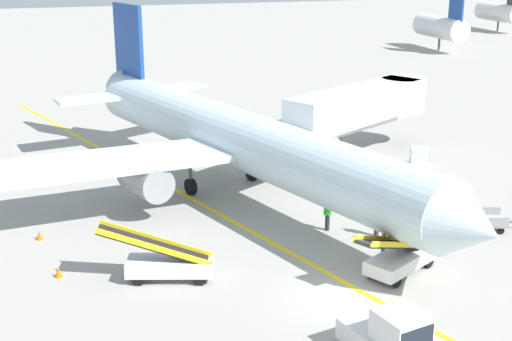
{
  "coord_description": "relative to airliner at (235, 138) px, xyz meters",
  "views": [
    {
      "loc": [
        -11.18,
        -24.4,
        14.07
      ],
      "look_at": [
        -0.54,
        10.15,
        2.5
      ],
      "focal_mm": 49.81,
      "sensor_mm": 36.0,
      "label": 1
    }
  ],
  "objects": [
    {
      "name": "safety_cone_nose_left",
      "position": [
        -10.43,
        -8.27,
        -3.2
      ],
      "size": [
        0.36,
        0.36,
        0.44
      ],
      "primitive_type": "cone",
      "color": "orange",
      "rests_on": "ground"
    },
    {
      "name": "belt_loader_forward_hold",
      "position": [
        4.14,
        -12.36,
        -2.64
      ],
      "size": [
        4.98,
        3.53,
        2.59
      ],
      "color": "silver",
      "rests_on": "ground"
    },
    {
      "name": "baggage_cart_loaded",
      "position": [
        10.43,
        -8.95,
        -2.95
      ],
      "size": [
        3.82,
        2.35,
        0.94
      ],
      "color": "#A5A5A8",
      "rests_on": "ground"
    },
    {
      "name": "ground_crew_marshaller",
      "position": [
        5.09,
        -8.19,
        -2.51
      ],
      "size": [
        0.36,
        0.24,
        1.7
      ],
      "color": "#26262D",
      "rests_on": "ground"
    },
    {
      "name": "belt_loader_aft_hold",
      "position": [
        -5.83,
        -9.83,
        -2.64
      ],
      "size": [
        5.15,
        2.63,
        2.59
      ],
      "color": "silver",
      "rests_on": "ground"
    },
    {
      "name": "airliner",
      "position": [
        0.0,
        0.0,
        0.0
      ],
      "size": [
        27.64,
        34.41,
        10.1
      ],
      "color": "silver",
      "rests_on": "ground"
    },
    {
      "name": "taxi_line_yellow",
      "position": [
        0.17,
        -8.66,
        -3.41
      ],
      "size": [
        25.49,
        76.02,
        0.01
      ],
      "primitive_type": "cube",
      "rotation": [
        0.0,
        0.0,
        0.32
      ],
      "color": "yellow",
      "rests_on": "ground"
    },
    {
      "name": "baggage_tug_by_cargo_door",
      "position": [
        11.33,
        -0.76,
        -2.49
      ],
      "size": [
        2.72,
        2.17,
        2.1
      ],
      "color": "silver",
      "rests_on": "ground"
    },
    {
      "name": "ground_crew_wing_walker",
      "position": [
        3.01,
        -6.77,
        -2.51
      ],
      "size": [
        0.36,
        0.24,
        1.7
      ],
      "color": "#26262D",
      "rests_on": "ground"
    },
    {
      "name": "baggage_tug_near_wing",
      "position": [
        7.08,
        -7.47,
        -2.49
      ],
      "size": [
        2.41,
        2.72,
        2.1
      ],
      "color": "silver",
      "rests_on": "ground"
    },
    {
      "name": "safety_cone_nose_right",
      "position": [
        -11.17,
        -3.67,
        -3.2
      ],
      "size": [
        0.36,
        0.36,
        0.44
      ],
      "primitive_type": "cone",
      "color": "orange",
      "rests_on": "ground"
    },
    {
      "name": "ground_plane",
      "position": [
        0.72,
        -13.66,
        -3.42
      ],
      "size": [
        300.0,
        300.0,
        0.0
      ],
      "primitive_type": "plane",
      "color": "#9E9B93"
    },
    {
      "name": "distant_aircraft_mid_left",
      "position": [
        42.89,
        48.82,
        -0.2
      ],
      "size": [
        3.0,
        10.1,
        8.8
      ],
      "color": "silver",
      "rests_on": "ground"
    },
    {
      "name": "pushback_tug",
      "position": [
        0.41,
        -18.77,
        -2.42
      ],
      "size": [
        2.61,
        3.92,
        2.2
      ],
      "color": "silver",
      "rests_on": "ground"
    },
    {
      "name": "distant_aircraft_mid_right",
      "position": [
        64.3,
        65.8,
        -0.2
      ],
      "size": [
        3.0,
        10.1,
        8.8
      ],
      "color": "silver",
      "rests_on": "ground"
    },
    {
      "name": "jet_bridge",
      "position": [
        10.92,
        5.33,
        0.12
      ],
      "size": [
        12.5,
        8.33,
        4.85
      ],
      "color": "silver",
      "rests_on": "ground"
    }
  ]
}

